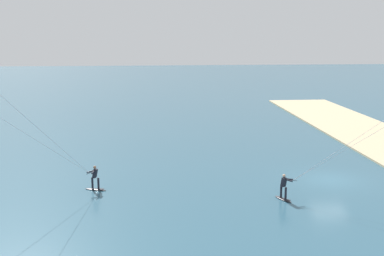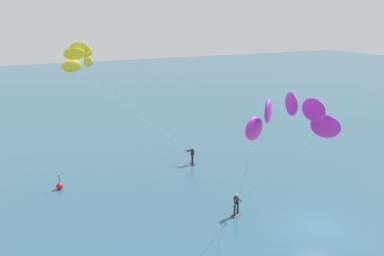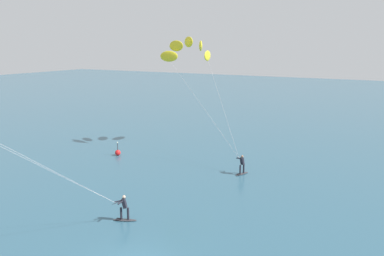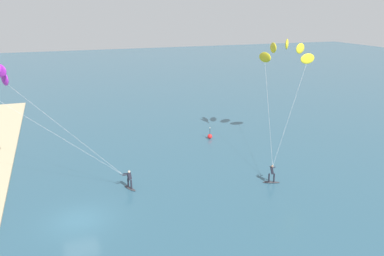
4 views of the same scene
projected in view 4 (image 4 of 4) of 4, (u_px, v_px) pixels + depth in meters
name	position (u px, v px, depth m)	size (l,w,h in m)	color
ground_plane	(79.00, 220.00, 28.40)	(240.00, 240.00, 0.00)	#2D566B
kitesurfer_nearshore	(286.00, 55.00, 41.09)	(11.50, 9.90, 11.67)	#333338
kitesurfer_mid_water	(0.00, 81.00, 30.88)	(6.92, 11.57, 10.79)	#333338
marker_buoy	(210.00, 136.00, 45.95)	(0.56, 0.56, 1.38)	red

